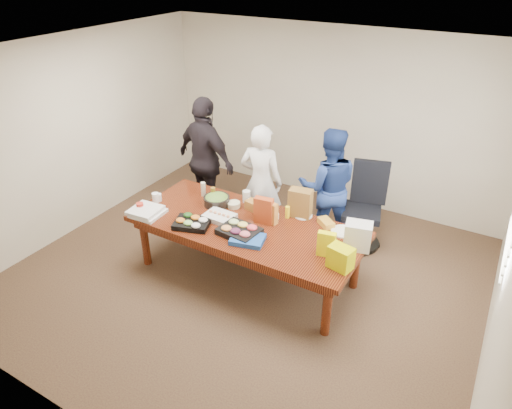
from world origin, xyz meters
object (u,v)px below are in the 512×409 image
Objects in this scene: office_chair at (362,209)px; person_right at (328,187)px; conference_table at (247,250)px; sheet_cake at (220,217)px; salad_bowl at (217,201)px; person_center at (261,182)px.

office_chair is 0.69× the size of person_right.
sheet_cake is at bearing -170.20° from conference_table.
conference_table is 1.69× the size of person_right.
office_chair is at bearing 166.48° from person_right.
salad_bowl is (-1.10, -1.02, -0.03)m from person_right.
office_chair is 1.94m from salad_bowl.
salad_bowl is at bearing 131.42° from sheet_cake.
conference_table is 1.43m from person_right.
conference_table is 1.69m from office_chair.
sheet_cake is at bearing 30.44° from person_right.
sheet_cake is (-0.87, -1.30, -0.05)m from person_right.
conference_table is at bearing 101.56° from person_center.
salad_bowl is (-0.25, -0.71, -0.02)m from person_center.
person_center is at bearing 90.90° from sheet_cake.
office_chair is 1.41m from person_center.
office_chair is 3.18× the size of sheet_cake.
office_chair is 0.69× the size of person_center.
sheet_cake is (-0.34, -0.06, 0.41)m from conference_table.
sheet_cake is (-0.02, -0.99, -0.04)m from person_center.
sheet_cake is at bearing -50.57° from salad_bowl.
person_center is 0.99× the size of person_right.
person_right is at bearing 58.26° from sheet_cake.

